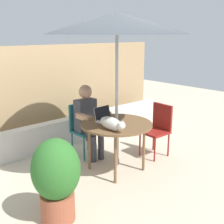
# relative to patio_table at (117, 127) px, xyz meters

# --- Properties ---
(ground_plane) EXTENTS (14.00, 14.00, 0.00)m
(ground_plane) POSITION_rel_patio_table_xyz_m (0.00, 0.00, -0.69)
(ground_plane) COLOR beige
(fence_back) EXTENTS (5.51, 0.08, 1.82)m
(fence_back) POSITION_rel_patio_table_xyz_m (0.00, 1.99, 0.22)
(fence_back) COLOR tan
(fence_back) RESTS_ON ground
(planter_wall_low) EXTENTS (4.95, 0.20, 0.50)m
(planter_wall_low) POSITION_rel_patio_table_xyz_m (0.00, 1.40, -0.44)
(planter_wall_low) COLOR beige
(planter_wall_low) RESTS_ON ground
(patio_table) EXTENTS (1.06, 1.06, 0.75)m
(patio_table) POSITION_rel_patio_table_xyz_m (0.00, 0.00, 0.00)
(patio_table) COLOR brown
(patio_table) RESTS_ON ground
(patio_umbrella) EXTENTS (1.98, 1.98, 2.31)m
(patio_umbrella) POSITION_rel_patio_table_xyz_m (0.00, 0.00, 1.47)
(patio_umbrella) COLOR #B7B7BC
(patio_umbrella) RESTS_ON ground
(chair_occupied) EXTENTS (0.40, 0.40, 0.88)m
(chair_occupied) POSITION_rel_patio_table_xyz_m (0.00, 0.85, -0.17)
(chair_occupied) COLOR #1E606B
(chair_occupied) RESTS_ON ground
(chair_empty) EXTENTS (0.42, 0.42, 0.88)m
(chair_empty) POSITION_rel_patio_table_xyz_m (0.93, -0.04, -0.17)
(chair_empty) COLOR maroon
(chair_empty) RESTS_ON ground
(person_seated) EXTENTS (0.48, 0.48, 1.22)m
(person_seated) POSITION_rel_patio_table_xyz_m (0.00, 0.69, -0.00)
(person_seated) COLOR #3F3F47
(person_seated) RESTS_ON ground
(laptop) EXTENTS (0.32, 0.27, 0.21)m
(laptop) POSITION_rel_patio_table_xyz_m (-0.06, 0.19, 0.12)
(laptop) COLOR silver
(laptop) RESTS_ON patio_table
(cat) EXTENTS (0.21, 0.65, 0.17)m
(cat) POSITION_rel_patio_table_xyz_m (-0.24, -0.16, 0.14)
(cat) COLOR silver
(cat) RESTS_ON patio_table
(potted_plant_near_fence) EXTENTS (0.53, 0.53, 0.96)m
(potted_plant_near_fence) POSITION_rel_patio_table_xyz_m (-1.33, -0.47, -0.16)
(potted_plant_near_fence) COLOR #9E5138
(potted_plant_near_fence) RESTS_ON ground
(potted_plant_by_chair) EXTENTS (0.45, 0.45, 0.74)m
(potted_plant_by_chair) POSITION_rel_patio_table_xyz_m (0.49, 1.45, -0.29)
(potted_plant_by_chair) COLOR #595654
(potted_plant_by_chair) RESTS_ON ground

